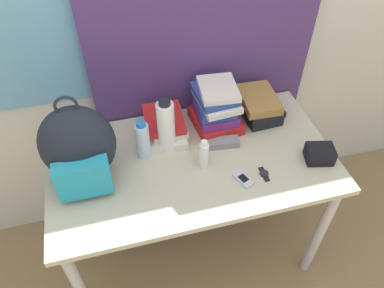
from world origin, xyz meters
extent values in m
cube|color=beige|center=(0.00, 0.79, 1.25)|extent=(6.00, 0.05, 2.50)
cube|color=#66A3C6|center=(-0.51, 0.76, 1.30)|extent=(1.10, 0.01, 0.80)
cube|color=#4C336B|center=(0.16, 0.73, 1.25)|extent=(1.09, 0.04, 2.50)
cube|color=#B7B299|center=(0.00, 0.35, 0.75)|extent=(1.29, 0.70, 0.03)
cylinder|color=#B2B2B7|center=(0.59, 0.06, 0.37)|extent=(0.05, 0.05, 0.74)
cylinder|color=#B2B2B7|center=(-0.59, 0.65, 0.37)|extent=(0.05, 0.05, 0.74)
cylinder|color=#B2B2B7|center=(0.59, 0.65, 0.37)|extent=(0.05, 0.05, 0.74)
ellipsoid|color=#1E232D|center=(-0.46, 0.38, 0.96)|extent=(0.30, 0.20, 0.37)
cube|color=teal|center=(-0.46, 0.26, 0.88)|extent=(0.21, 0.07, 0.17)
torus|color=#1E232D|center=(-0.46, 0.38, 1.16)|extent=(0.09, 0.01, 0.09)
cube|color=silver|center=(-0.08, 0.56, 0.79)|extent=(0.20, 0.29, 0.04)
cube|color=silver|center=(-0.07, 0.56, 0.83)|extent=(0.17, 0.22, 0.03)
cube|color=red|center=(-0.08, 0.56, 0.86)|extent=(0.19, 0.23, 0.03)
cube|color=red|center=(0.17, 0.55, 0.80)|extent=(0.23, 0.26, 0.06)
cube|color=#6B2370|center=(0.17, 0.54, 0.85)|extent=(0.18, 0.20, 0.05)
cube|color=navy|center=(0.16, 0.56, 0.89)|extent=(0.17, 0.24, 0.04)
cube|color=silver|center=(0.17, 0.55, 0.92)|extent=(0.19, 0.25, 0.03)
cube|color=navy|center=(0.17, 0.56, 0.95)|extent=(0.19, 0.23, 0.03)
cube|color=silver|center=(0.18, 0.56, 0.98)|extent=(0.19, 0.22, 0.03)
cube|color=black|center=(0.41, 0.56, 0.80)|extent=(0.17, 0.23, 0.06)
cube|color=black|center=(0.40, 0.55, 0.84)|extent=(0.19, 0.22, 0.03)
cube|color=olive|center=(0.39, 0.55, 0.88)|extent=(0.18, 0.24, 0.04)
cylinder|color=silver|center=(-0.20, 0.43, 0.86)|extent=(0.06, 0.06, 0.18)
cylinder|color=#286BB7|center=(-0.20, 0.43, 0.96)|extent=(0.04, 0.04, 0.02)
cylinder|color=white|center=(-0.09, 0.45, 0.90)|extent=(0.08, 0.08, 0.26)
cylinder|color=black|center=(-0.09, 0.45, 1.04)|extent=(0.05, 0.05, 0.02)
cylinder|color=white|center=(0.04, 0.31, 0.83)|extent=(0.04, 0.04, 0.13)
cylinder|color=white|center=(0.04, 0.31, 0.91)|extent=(0.03, 0.03, 0.02)
cube|color=#B7BCC6|center=(0.18, 0.18, 0.78)|extent=(0.08, 0.10, 0.02)
cube|color=black|center=(0.18, 0.18, 0.79)|extent=(0.05, 0.05, 0.00)
cube|color=gray|center=(0.16, 0.40, 0.79)|extent=(0.16, 0.07, 0.04)
cube|color=black|center=(0.55, 0.21, 0.80)|extent=(0.14, 0.12, 0.07)
cube|color=black|center=(0.28, 0.19, 0.77)|extent=(0.02, 0.08, 0.00)
cylinder|color=#232328|center=(0.28, 0.19, 0.77)|extent=(0.04, 0.04, 0.01)
camera|label=1|loc=(-0.29, -0.74, 2.03)|focal=35.00mm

